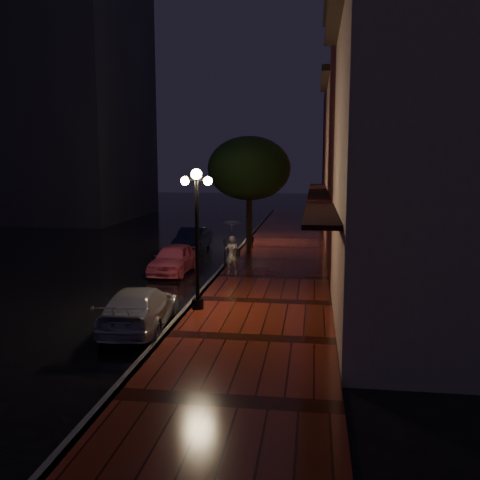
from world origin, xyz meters
The scene contains 15 objects.
ground centered at (0.00, 0.00, 0.00)m, with size 120.00×120.00×0.00m, color black.
sidewalk centered at (2.25, 0.00, 0.07)m, with size 4.50×60.00×0.15m, color #46170C.
curb centered at (0.00, 0.00, 0.07)m, with size 0.25×60.00×0.15m, color #595451.
storefront_near centered at (7.00, -6.00, 4.25)m, with size 5.00×8.00×8.50m, color gray.
storefront_mid centered at (7.00, 2.00, 5.50)m, with size 5.00×8.00×11.00m, color #511914.
storefront_far centered at (7.00, 10.00, 4.50)m, with size 5.00×8.00×9.00m, color #8C5951.
storefront_extra centered at (7.00, 20.00, 5.00)m, with size 5.00×12.00×10.00m, color #511914.
streetlamp_near centered at (0.35, -5.00, 2.60)m, with size 0.96×0.36×4.31m.
streetlamp_far centered at (0.35, 9.00, 2.60)m, with size 0.96×0.36×4.31m.
street_tree centered at (0.61, 5.99, 4.24)m, with size 4.16×4.16×5.80m.
pink_car centered at (-1.96, 0.81, 0.62)m, with size 1.47×3.64×1.24m, color #F16384.
navy_car centered at (-2.41, 6.31, 0.63)m, with size 1.33×3.82×1.26m, color black.
silver_car centered at (-0.95, -6.70, 0.59)m, with size 1.66×4.09×1.19m, color #AEACB4.
woman_with_umbrella centered at (0.60, 0.30, 1.60)m, with size 0.91×0.93×2.20m.
parking_meter centered at (0.15, 1.26, 0.94)m, with size 0.12×0.10×1.30m.
Camera 1 is at (3.87, -20.77, 4.66)m, focal length 40.00 mm.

